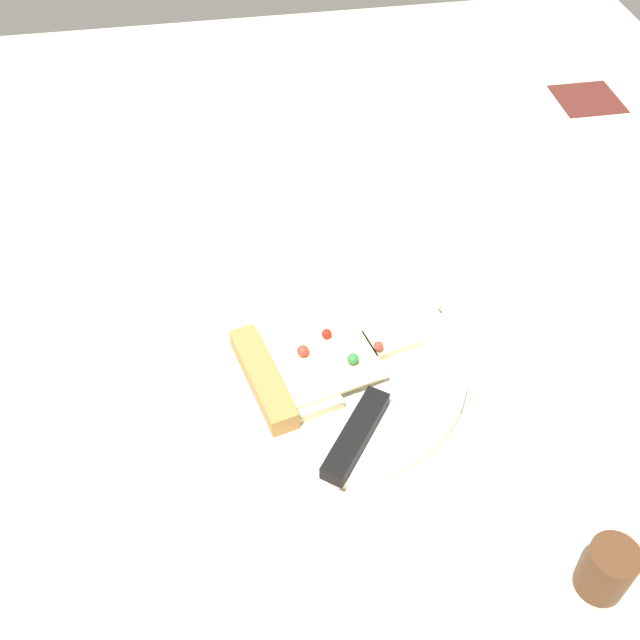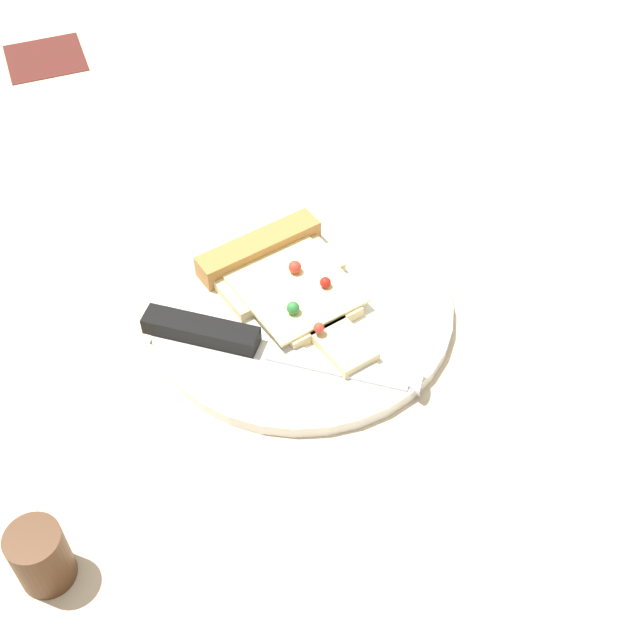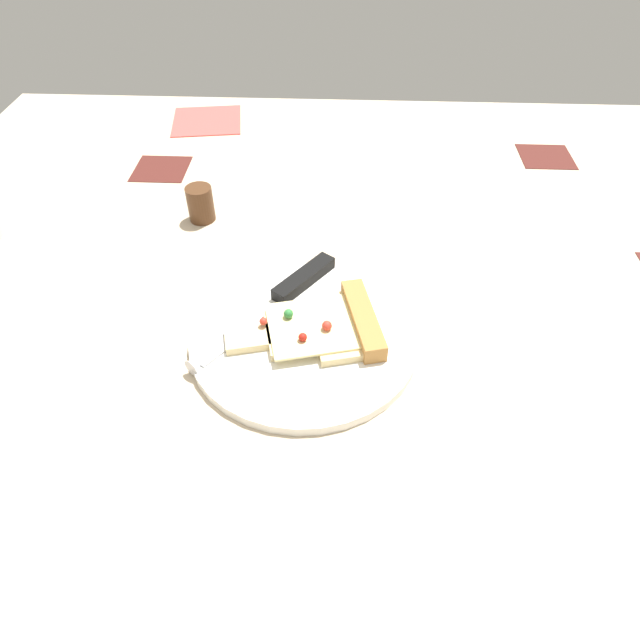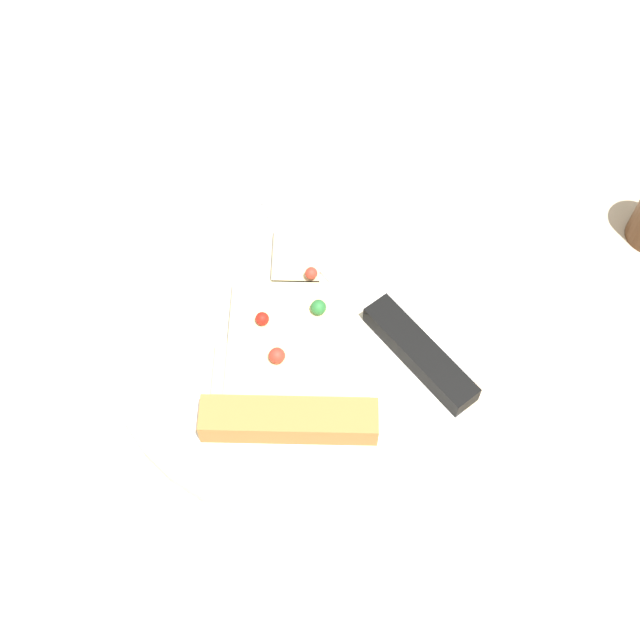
# 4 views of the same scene
# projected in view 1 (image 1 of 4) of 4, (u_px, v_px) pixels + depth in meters

# --- Properties ---
(ground_plane) EXTENTS (1.48, 1.48, 0.03)m
(ground_plane) POSITION_uv_depth(u_px,v_px,m) (233.00, 361.00, 0.76)
(ground_plane) COLOR #C6B293
(ground_plane) RESTS_ON ground
(plate) EXTENTS (0.27, 0.27, 0.01)m
(plate) POSITION_uv_depth(u_px,v_px,m) (331.00, 367.00, 0.73)
(plate) COLOR white
(plate) RESTS_ON ground_plane
(pizza_slice) EXTENTS (0.19, 0.13, 0.02)m
(pizza_slice) POSITION_uv_depth(u_px,v_px,m) (306.00, 366.00, 0.71)
(pizza_slice) COLOR beige
(pizza_slice) RESTS_ON plate
(knife) EXTENTS (0.16, 0.20, 0.02)m
(knife) POSITION_uv_depth(u_px,v_px,m) (377.00, 399.00, 0.69)
(knife) COLOR silver
(knife) RESTS_ON plate
(pepper_shaker) EXTENTS (0.04, 0.04, 0.05)m
(pepper_shaker) POSITION_uv_depth(u_px,v_px,m) (607.00, 569.00, 0.57)
(pepper_shaker) COLOR #4C2D19
(pepper_shaker) RESTS_ON ground_plane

